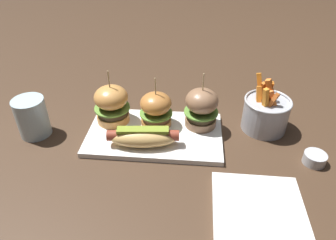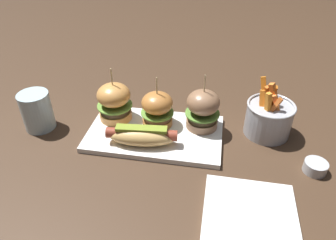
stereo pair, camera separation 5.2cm
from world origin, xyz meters
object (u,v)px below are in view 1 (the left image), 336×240
(slider_center, at_px, (157,109))
(fries_bucket, at_px, (265,113))
(platter_main, at_px, (155,134))
(slider_left, at_px, (112,104))
(hot_dog, at_px, (143,137))
(slider_right, at_px, (201,108))
(water_glass, at_px, (32,117))
(sauce_ramekin, at_px, (315,158))
(side_plate, at_px, (259,210))

(slider_center, height_order, fries_bucket, slider_center)
(platter_main, bearing_deg, slider_center, 86.22)
(slider_left, bearing_deg, hot_dog, -44.46)
(platter_main, height_order, slider_center, slider_center)
(slider_center, bearing_deg, slider_right, 4.53)
(slider_left, distance_m, water_glass, 0.20)
(fries_bucket, bearing_deg, slider_right, -173.36)
(slider_right, relative_size, water_glass, 1.46)
(fries_bucket, bearing_deg, water_glass, -172.53)
(slider_right, height_order, sauce_ramekin, slider_right)
(fries_bucket, bearing_deg, sauce_ramekin, -53.14)
(slider_center, distance_m, side_plate, 0.35)
(hot_dog, distance_m, sauce_ramekin, 0.40)
(hot_dog, bearing_deg, sauce_ramekin, -1.94)
(sauce_ramekin, xyz_separation_m, side_plate, (-0.15, -0.15, -0.01))
(slider_left, bearing_deg, side_plate, -36.89)
(hot_dog, bearing_deg, side_plate, -33.53)
(slider_center, distance_m, water_glass, 0.32)
(platter_main, bearing_deg, slider_right, 20.71)
(slider_right, height_order, water_glass, slider_right)
(slider_center, bearing_deg, hot_dog, -104.96)
(side_plate, bearing_deg, slider_left, 143.11)
(sauce_ramekin, height_order, side_plate, sauce_ramekin)
(hot_dog, xyz_separation_m, side_plate, (0.25, -0.17, -0.03))
(slider_right, relative_size, sauce_ramekin, 2.91)
(slider_center, distance_m, sauce_ramekin, 0.39)
(slider_center, bearing_deg, sauce_ramekin, -14.87)
(slider_left, height_order, sauce_ramekin, slider_left)
(slider_right, distance_m, water_glass, 0.43)
(platter_main, height_order, fries_bucket, fries_bucket)
(hot_dog, distance_m, water_glass, 0.29)
(hot_dog, distance_m, slider_right, 0.17)
(slider_left, distance_m, slider_center, 0.12)
(sauce_ramekin, relative_size, side_plate, 0.29)
(slider_left, distance_m, fries_bucket, 0.40)
(hot_dog, relative_size, side_plate, 0.97)
(hot_dog, xyz_separation_m, sauce_ramekin, (0.40, -0.01, -0.02))
(slider_center, height_order, side_plate, slider_center)
(platter_main, xyz_separation_m, side_plate, (0.23, -0.22, -0.00))
(slider_center, relative_size, water_glass, 1.34)
(fries_bucket, relative_size, water_glass, 1.40)
(slider_right, xyz_separation_m, fries_bucket, (0.17, 0.02, -0.02))
(hot_dog, bearing_deg, platter_main, 68.08)
(slider_center, xyz_separation_m, side_plate, (0.23, -0.25, -0.05))
(slider_left, xyz_separation_m, sauce_ramekin, (0.50, -0.11, -0.05))
(fries_bucket, bearing_deg, side_plate, -100.41)
(slider_right, relative_size, fries_bucket, 1.04)
(sauce_ramekin, distance_m, water_glass, 0.69)
(slider_right, bearing_deg, side_plate, -66.26)
(slider_left, relative_size, slider_right, 0.98)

